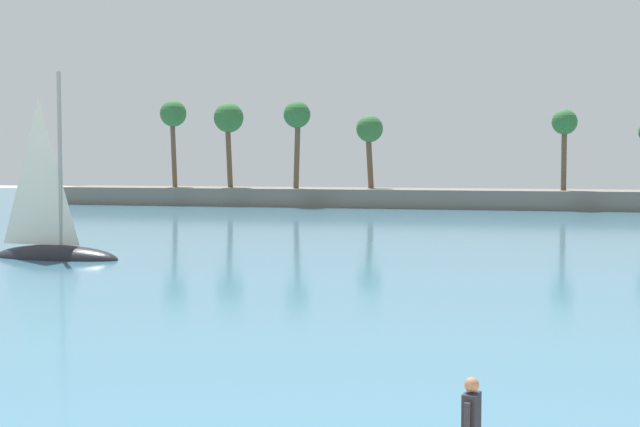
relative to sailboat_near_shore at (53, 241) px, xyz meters
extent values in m
cube|color=teal|center=(17.40, 31.00, -0.87)|extent=(220.00, 110.74, 0.06)
cube|color=slate|center=(17.40, 46.37, 0.00)|extent=(83.31, 6.00, 1.80)
cylinder|color=brown|center=(-0.14, 44.98, 4.44)|extent=(0.77, 0.62, 7.10)
sphere|color=#2D6633|center=(-0.14, 44.98, 7.98)|extent=(2.58, 2.58, 2.58)
cylinder|color=brown|center=(24.57, 45.61, 3.99)|extent=(0.48, 0.61, 6.18)
sphere|color=#2D6633|center=(24.57, 45.61, 7.08)|extent=(2.28, 2.28, 2.28)
cylinder|color=brown|center=(-13.70, 47.11, 4.62)|extent=(0.86, 0.79, 7.47)
sphere|color=#2D6633|center=(-13.70, 47.11, 8.35)|extent=(2.69, 2.69, 2.69)
cylinder|color=brown|center=(6.44, 47.58, 3.78)|extent=(0.88, 0.59, 5.79)
sphere|color=#2D6633|center=(6.44, 47.58, 6.67)|extent=(2.61, 2.61, 2.61)
cylinder|color=brown|center=(-7.73, 46.98, 4.38)|extent=(0.74, 0.68, 6.97)
sphere|color=#2D6633|center=(-7.73, 46.98, 7.85)|extent=(2.98, 2.98, 2.98)
cube|color=#23232D|center=(20.75, -24.49, 0.25)|extent=(0.26, 0.37, 0.58)
sphere|color=#9E7051|center=(20.75, -24.49, 0.66)|extent=(0.21, 0.21, 0.21)
cylinder|color=#23232D|center=(20.70, -24.71, 0.21)|extent=(0.09, 0.09, 0.50)
cylinder|color=#23232D|center=(20.79, -24.26, 0.21)|extent=(0.09, 0.09, 0.50)
ellipsoid|color=black|center=(0.14, -0.01, -0.84)|extent=(6.47, 2.21, 1.28)
cylinder|color=gray|center=(0.46, -0.02, 3.80)|extent=(0.19, 0.19, 7.99)
pyramid|color=silver|center=(-0.63, 0.03, 3.20)|extent=(2.88, 0.32, 6.79)
camera|label=1|loc=(21.48, -36.81, 3.84)|focal=49.50mm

